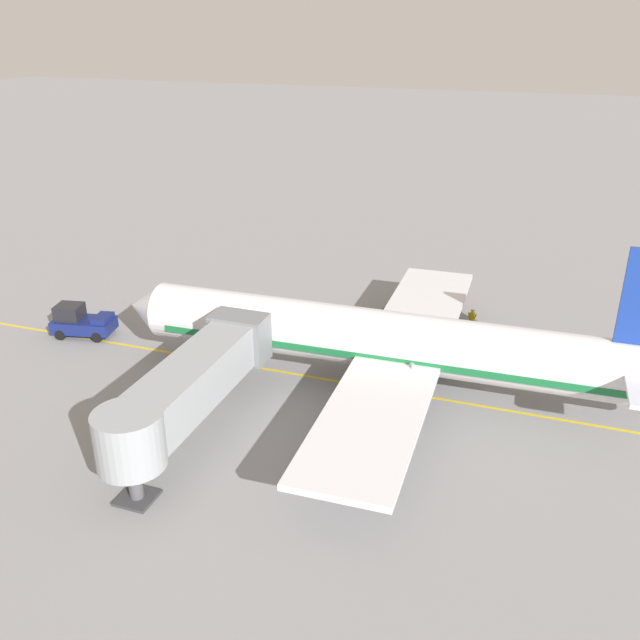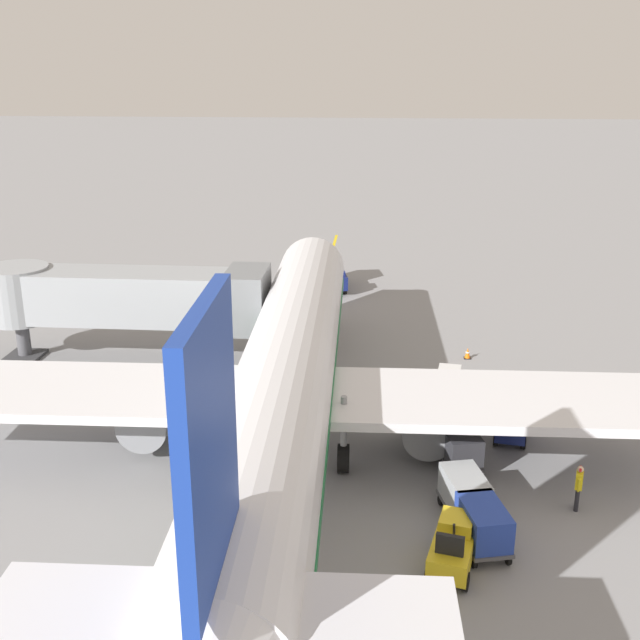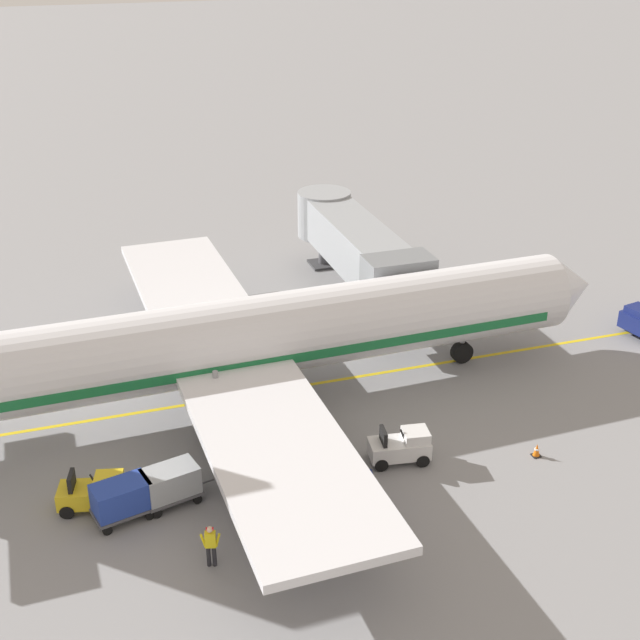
# 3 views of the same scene
# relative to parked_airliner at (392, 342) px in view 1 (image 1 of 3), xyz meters

# --- Properties ---
(ground_plane) EXTENTS (400.00, 400.00, 0.00)m
(ground_plane) POSITION_rel_parked_airliner_xyz_m (-0.48, 0.84, -3.19)
(ground_plane) COLOR gray
(gate_lead_in_line) EXTENTS (0.24, 80.00, 0.01)m
(gate_lead_in_line) POSITION_rel_parked_airliner_xyz_m (-0.48, 0.84, -3.18)
(gate_lead_in_line) COLOR gold
(gate_lead_in_line) RESTS_ON ground
(parked_airliner) EXTENTS (30.13, 37.28, 10.63)m
(parked_airliner) POSITION_rel_parked_airliner_xyz_m (0.00, 0.00, 0.00)
(parked_airliner) COLOR silver
(parked_airliner) RESTS_ON ground
(jet_bridge) EXTENTS (14.64, 3.50, 4.98)m
(jet_bridge) POSITION_rel_parked_airliner_xyz_m (-9.35, 9.01, 0.27)
(jet_bridge) COLOR #93999E
(jet_bridge) RESTS_ON ground
(pushback_tractor) EXTENTS (3.03, 4.75, 2.40)m
(pushback_tractor) POSITION_rel_parked_airliner_xyz_m (-0.10, 23.54, -2.09)
(pushback_tractor) COLOR navy
(pushback_tractor) RESTS_ON ground
(baggage_tug_lead) EXTENTS (1.79, 2.71, 1.62)m
(baggage_tug_lead) POSITION_rel_parked_airliner_xyz_m (5.99, -7.25, -2.47)
(baggage_tug_lead) COLOR gold
(baggage_tug_lead) RESTS_ON ground
(baggage_tug_trailing) EXTENTS (1.61, 2.65, 1.62)m
(baggage_tug_trailing) POSITION_rel_parked_airliner_xyz_m (6.78, 5.11, -2.47)
(baggage_tug_trailing) COLOR silver
(baggage_tug_trailing) RESTS_ON ground
(baggage_tug_spare) EXTENTS (1.66, 2.67, 1.62)m
(baggage_tug_spare) POSITION_rel_parked_airliner_xyz_m (9.11, 1.79, -2.47)
(baggage_tug_spare) COLOR navy
(baggage_tug_spare) RESTS_ON ground
(baggage_cart_front) EXTENTS (1.78, 2.98, 1.58)m
(baggage_cart_front) POSITION_rel_parked_airliner_xyz_m (6.84, 1.50, -2.24)
(baggage_cart_front) COLOR #4C4C51
(baggage_cart_front) RESTS_ON ground
(baggage_cart_second_in_train) EXTENTS (1.78, 2.98, 1.58)m
(baggage_cart_second_in_train) POSITION_rel_parked_airliner_xyz_m (6.72, -1.10, -2.24)
(baggage_cart_second_in_train) COLOR #4C4C51
(baggage_cart_second_in_train) RESTS_ON ground
(baggage_cart_third_in_train) EXTENTS (1.78, 2.98, 1.58)m
(baggage_cart_third_in_train) POSITION_rel_parked_airliner_xyz_m (6.61, -4.41, -2.24)
(baggage_cart_third_in_train) COLOR #4C4C51
(baggage_cart_third_in_train) RESTS_ON ground
(baggage_cart_tail_end) EXTENTS (1.78, 2.98, 1.58)m
(baggage_cart_tail_end) POSITION_rel_parked_airliner_xyz_m (7.00, -6.30, -2.24)
(baggage_cart_tail_end) COLOR #4C4C51
(baggage_cart_tail_end) RESTS_ON ground
(ground_crew_wing_walker) EXTENTS (0.33, 0.72, 1.69)m
(ground_crew_wing_walker) POSITION_rel_parked_airliner_xyz_m (10.56, -3.66, -2.23)
(ground_crew_wing_walker) COLOR #232328
(ground_crew_wing_walker) RESTS_ON ground
(safety_cone_nose_left) EXTENTS (0.36, 0.36, 0.59)m
(safety_cone_nose_left) POSITION_rel_parked_airliner_xyz_m (8.24, 10.67, -2.90)
(safety_cone_nose_left) COLOR black
(safety_cone_nose_left) RESTS_ON ground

